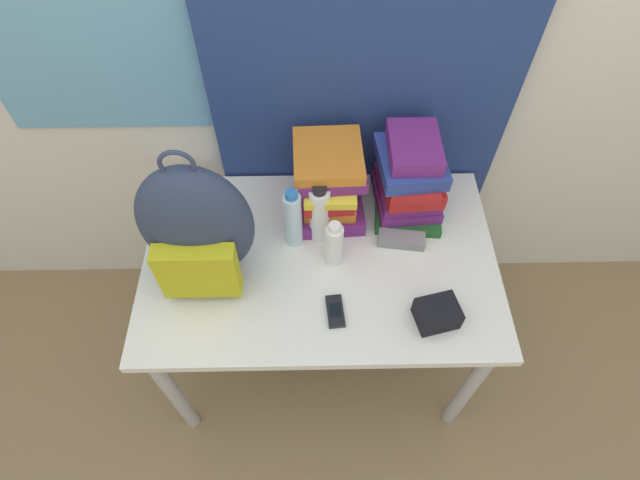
% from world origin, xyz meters
% --- Properties ---
extents(ground_plane, '(12.00, 12.00, 0.00)m').
position_xyz_m(ground_plane, '(0.00, 0.00, 0.00)').
color(ground_plane, '#8C704C').
extents(wall_back, '(6.00, 0.06, 2.50)m').
position_xyz_m(wall_back, '(-0.00, 0.80, 1.25)').
color(wall_back, silver).
rests_on(wall_back, ground_plane).
extents(curtain_blue, '(0.96, 0.04, 2.50)m').
position_xyz_m(curtain_blue, '(0.14, 0.75, 1.25)').
color(curtain_blue, navy).
rests_on(curtain_blue, ground_plane).
extents(desk, '(1.13, 0.72, 0.71)m').
position_xyz_m(desk, '(0.00, 0.36, 0.62)').
color(desk, silver).
rests_on(desk, ground_plane).
extents(backpack, '(0.32, 0.21, 0.51)m').
position_xyz_m(backpack, '(-0.35, 0.32, 0.92)').
color(backpack, '#2D3851').
rests_on(backpack, desk).
extents(book_stack_left, '(0.23, 0.30, 0.27)m').
position_xyz_m(book_stack_left, '(0.03, 0.57, 0.84)').
color(book_stack_left, '#6B2370').
rests_on(book_stack_left, desk).
extents(book_stack_center, '(0.24, 0.29, 0.30)m').
position_xyz_m(book_stack_center, '(0.29, 0.57, 0.85)').
color(book_stack_center, '#1E5623').
rests_on(book_stack_center, desk).
extents(water_bottle, '(0.06, 0.06, 0.24)m').
position_xyz_m(water_bottle, '(-0.08, 0.43, 0.82)').
color(water_bottle, silver).
rests_on(water_bottle, desk).
extents(sports_bottle, '(0.07, 0.07, 0.24)m').
position_xyz_m(sports_bottle, '(0.00, 0.45, 0.82)').
color(sports_bottle, white).
rests_on(sports_bottle, desk).
extents(sunscreen_bottle, '(0.06, 0.06, 0.19)m').
position_xyz_m(sunscreen_bottle, '(0.04, 0.35, 0.79)').
color(sunscreen_bottle, white).
rests_on(sunscreen_bottle, desk).
extents(cell_phone, '(0.06, 0.11, 0.02)m').
position_xyz_m(cell_phone, '(0.04, 0.16, 0.72)').
color(cell_phone, black).
rests_on(cell_phone, desk).
extents(sunglasses_case, '(0.16, 0.08, 0.04)m').
position_xyz_m(sunglasses_case, '(0.26, 0.41, 0.73)').
color(sunglasses_case, gray).
rests_on(sunglasses_case, desk).
extents(camera_pouch, '(0.14, 0.12, 0.07)m').
position_xyz_m(camera_pouch, '(0.34, 0.14, 0.74)').
color(camera_pouch, black).
rests_on(camera_pouch, desk).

